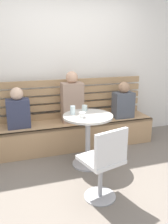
{
  "coord_description": "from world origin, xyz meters",
  "views": [
    {
      "loc": [
        -0.96,
        -2.33,
        1.66
      ],
      "look_at": [
        0.01,
        0.66,
        0.75
      ],
      "focal_mm": 37.51,
      "sensor_mm": 36.0,
      "label": 1
    }
  ],
  "objects_px": {
    "white_chair": "(104,162)",
    "cup_glass_short": "(85,108)",
    "person_child_left": "(123,102)",
    "cup_glass_tall": "(73,110)",
    "person_child_middle": "(18,110)",
    "cup_ceramic_white": "(82,115)",
    "cafe_table": "(88,130)",
    "person_adult": "(72,99)",
    "booth_bench": "(73,134)"
  },
  "relations": [
    {
      "from": "white_chair",
      "to": "person_child_middle",
      "type": "height_order",
      "value": "person_child_middle"
    },
    {
      "from": "booth_bench",
      "to": "person_adult",
      "type": "height_order",
      "value": "person_adult"
    },
    {
      "from": "person_adult",
      "to": "cup_glass_short",
      "type": "height_order",
      "value": "person_adult"
    },
    {
      "from": "person_adult",
      "to": "cup_glass_short",
      "type": "distance_m",
      "value": 0.46
    },
    {
      "from": "cafe_table",
      "to": "person_child_middle",
      "type": "relative_size",
      "value": 1.2
    },
    {
      "from": "person_child_left",
      "to": "cafe_table",
      "type": "bearing_deg",
      "value": -143.72
    },
    {
      "from": "booth_bench",
      "to": "white_chair",
      "type": "height_order",
      "value": "white_chair"
    },
    {
      "from": "booth_bench",
      "to": "cup_ceramic_white",
      "type": "relative_size",
      "value": 33.75
    },
    {
      "from": "white_chair",
      "to": "cup_glass_short",
      "type": "bearing_deg",
      "value": 83.36
    },
    {
      "from": "person_child_middle",
      "to": "cup_glass_short",
      "type": "bearing_deg",
      "value": -25.53
    },
    {
      "from": "person_child_middle",
      "to": "cup_glass_short",
      "type": "relative_size",
      "value": 7.7
    },
    {
      "from": "booth_bench",
      "to": "person_child_middle",
      "type": "relative_size",
      "value": 4.38
    },
    {
      "from": "cafe_table",
      "to": "white_chair",
      "type": "bearing_deg",
      "value": -96.64
    },
    {
      "from": "person_child_middle",
      "to": "cup_ceramic_white",
      "type": "bearing_deg",
      "value": -43.31
    },
    {
      "from": "cafe_table",
      "to": "cup_glass_short",
      "type": "relative_size",
      "value": 9.25
    },
    {
      "from": "person_child_left",
      "to": "person_adult",
      "type": "bearing_deg",
      "value": 176.95
    },
    {
      "from": "cup_glass_short",
      "to": "cup_ceramic_white",
      "type": "height_order",
      "value": "cup_glass_short"
    },
    {
      "from": "cup_ceramic_white",
      "to": "person_child_middle",
      "type": "bearing_deg",
      "value": 136.69
    },
    {
      "from": "booth_bench",
      "to": "person_child_middle",
      "type": "bearing_deg",
      "value": -179.66
    },
    {
      "from": "person_adult",
      "to": "white_chair",
      "type": "bearing_deg",
      "value": -92.26
    },
    {
      "from": "booth_bench",
      "to": "cup_glass_short",
      "type": "distance_m",
      "value": 0.71
    },
    {
      "from": "cafe_table",
      "to": "booth_bench",
      "type": "bearing_deg",
      "value": 92.44
    },
    {
      "from": "white_chair",
      "to": "person_adult",
      "type": "xyz_separation_m",
      "value": [
        0.06,
        1.49,
        0.35
      ]
    },
    {
      "from": "person_child_left",
      "to": "cup_ceramic_white",
      "type": "height_order",
      "value": "person_child_left"
    },
    {
      "from": "cup_glass_tall",
      "to": "cup_glass_short",
      "type": "distance_m",
      "value": 0.25
    },
    {
      "from": "cup_glass_short",
      "to": "person_child_middle",
      "type": "bearing_deg",
      "value": 154.47
    },
    {
      "from": "cafe_table",
      "to": "white_chair",
      "type": "relative_size",
      "value": 0.87
    },
    {
      "from": "person_child_left",
      "to": "cup_ceramic_white",
      "type": "bearing_deg",
      "value": -143.81
    },
    {
      "from": "person_child_left",
      "to": "white_chair",
      "type": "bearing_deg",
      "value": -123.45
    },
    {
      "from": "cup_glass_short",
      "to": "cup_ceramic_white",
      "type": "xyz_separation_m",
      "value": [
        -0.13,
        -0.3,
        -0.01
      ]
    },
    {
      "from": "booth_bench",
      "to": "cup_glass_tall",
      "type": "xyz_separation_m",
      "value": [
        -0.16,
        -0.57,
        0.58
      ]
    },
    {
      "from": "white_chair",
      "to": "cup_ceramic_white",
      "type": "bearing_deg",
      "value": 90.72
    },
    {
      "from": "person_child_middle",
      "to": "cup_glass_short",
      "type": "xyz_separation_m",
      "value": [
        0.91,
        -0.43,
        0.07
      ]
    },
    {
      "from": "cafe_table",
      "to": "person_child_left",
      "type": "height_order",
      "value": "person_child_left"
    },
    {
      "from": "person_adult",
      "to": "cup_ceramic_white",
      "type": "distance_m",
      "value": 0.75
    },
    {
      "from": "white_chair",
      "to": "booth_bench",
      "type": "bearing_deg",
      "value": 87.44
    },
    {
      "from": "person_child_left",
      "to": "cup_glass_tall",
      "type": "height_order",
      "value": "person_child_left"
    },
    {
      "from": "booth_bench",
      "to": "person_adult",
      "type": "xyz_separation_m",
      "value": [
        -0.01,
        0.01,
        0.59
      ]
    },
    {
      "from": "white_chair",
      "to": "cup_ceramic_white",
      "type": "height_order",
      "value": "white_chair"
    },
    {
      "from": "person_child_left",
      "to": "cup_glass_tall",
      "type": "distance_m",
      "value": 1.17
    },
    {
      "from": "cup_ceramic_white",
      "to": "cafe_table",
      "type": "bearing_deg",
      "value": 35.43
    },
    {
      "from": "cup_glass_short",
      "to": "cup_glass_tall",
      "type": "bearing_deg",
      "value": -149.25
    },
    {
      "from": "cafe_table",
      "to": "cup_glass_short",
      "type": "height_order",
      "value": "cup_glass_short"
    },
    {
      "from": "white_chair",
      "to": "cup_glass_tall",
      "type": "bearing_deg",
      "value": 95.65
    },
    {
      "from": "booth_bench",
      "to": "cup_ceramic_white",
      "type": "xyz_separation_m",
      "value": [
        -0.08,
        -0.74,
        0.55
      ]
    },
    {
      "from": "person_adult",
      "to": "booth_bench",
      "type": "bearing_deg",
      "value": -55.43
    },
    {
      "from": "person_adult",
      "to": "person_child_left",
      "type": "bearing_deg",
      "value": -3.05
    },
    {
      "from": "white_chair",
      "to": "person_child_middle",
      "type": "distance_m",
      "value": 1.69
    },
    {
      "from": "person_child_middle",
      "to": "cup_ceramic_white",
      "type": "xyz_separation_m",
      "value": [
        0.78,
        -0.74,
        0.06
      ]
    },
    {
      "from": "booth_bench",
      "to": "person_child_middle",
      "type": "distance_m",
      "value": 0.99
    }
  ]
}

